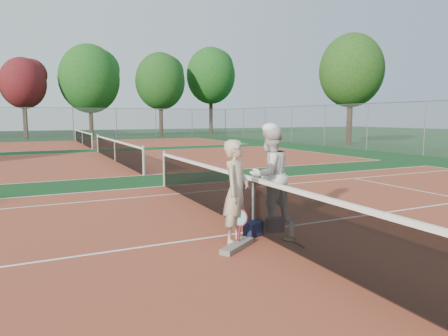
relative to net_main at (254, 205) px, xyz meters
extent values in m
plane|color=#0E3315|center=(0.00, 0.00, -0.51)|extent=(130.00, 130.00, 0.00)
cube|color=brown|center=(0.00, 0.00, -0.51)|extent=(23.77, 10.97, 0.01)
cube|color=brown|center=(0.00, 13.50, -0.51)|extent=(23.77, 10.97, 0.01)
cube|color=brown|center=(0.00, 27.00, -0.51)|extent=(23.77, 10.97, 0.01)
imported|color=#BDAA92|center=(-0.59, -0.41, 0.36)|extent=(0.75, 0.74, 1.75)
imported|color=silver|center=(0.61, 0.43, 0.46)|extent=(1.06, 0.89, 1.94)
cube|color=black|center=(-0.13, -0.24, -0.38)|extent=(0.37, 0.30, 0.26)
cube|color=black|center=(0.36, -0.16, -0.38)|extent=(0.36, 0.29, 0.25)
cube|color=#64605A|center=(-0.73, -0.73, -0.47)|extent=(0.79, 0.62, 0.09)
cylinder|color=#C9DFFF|center=(0.42, -0.61, -0.36)|extent=(0.09, 0.09, 0.30)
cylinder|color=#382314|center=(-4.08, 37.46, 1.65)|extent=(0.44, 0.44, 4.32)
ellipsoid|color=#4E1015|center=(-4.08, 37.46, 4.89)|extent=(4.28, 4.28, 4.92)
cylinder|color=#382314|center=(2.14, 37.92, 1.93)|extent=(0.44, 0.44, 4.88)
ellipsoid|color=#144915|center=(2.14, 37.92, 5.58)|extent=(6.18, 6.18, 7.11)
cylinder|color=#382314|center=(9.43, 36.86, 1.91)|extent=(0.44, 0.44, 4.83)
ellipsoid|color=#144112|center=(9.43, 36.86, 5.53)|extent=(5.40, 5.40, 6.20)
cylinder|color=#382314|center=(16.06, 38.14, 2.31)|extent=(0.44, 0.44, 5.64)
ellipsoid|color=#144614|center=(16.06, 38.14, 6.54)|extent=(5.80, 5.80, 6.67)
cylinder|color=#382314|center=(18.78, 17.66, 1.76)|extent=(0.44, 0.44, 4.55)
ellipsoid|color=#1B4012|center=(18.78, 17.66, 5.17)|extent=(4.87, 4.87, 5.60)
camera|label=1|loc=(-3.64, -6.27, 1.60)|focal=32.00mm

